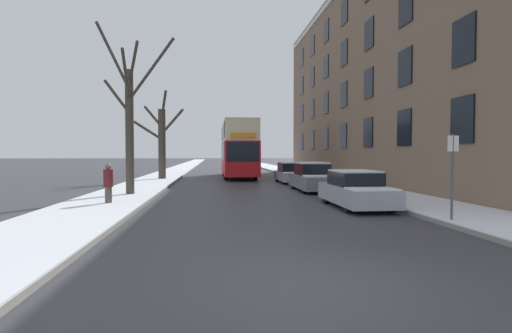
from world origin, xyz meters
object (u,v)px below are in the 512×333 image
(parked_car_1, at_px, (312,178))
(pedestrian_left_sidewalk, at_px, (108,183))
(double_decker_bus, at_px, (238,147))
(bare_tree_left_0, at_px, (130,120))
(street_sign_post, at_px, (452,173))
(bare_tree_left_1, at_px, (162,141))
(parked_car_0, at_px, (356,190))
(parked_car_2, at_px, (291,173))

(parked_car_1, xyz_separation_m, pedestrian_left_sidewalk, (-9.20, -5.52, 0.19))
(double_decker_bus, bearing_deg, bare_tree_left_0, -111.59)
(bare_tree_left_0, bearing_deg, street_sign_post, -38.31)
(bare_tree_left_1, bearing_deg, pedestrian_left_sidewalk, -90.54)
(bare_tree_left_1, bearing_deg, parked_car_1, -44.57)
(double_decker_bus, xyz_separation_m, parked_car_1, (3.24, -12.44, -1.85))
(parked_car_0, distance_m, parked_car_1, 6.57)
(bare_tree_left_0, xyz_separation_m, parked_car_1, (9.06, 2.27, -2.81))
(parked_car_2, relative_size, street_sign_post, 1.74)
(bare_tree_left_1, relative_size, street_sign_post, 2.58)
(parked_car_2, relative_size, pedestrian_left_sidewalk, 2.72)
(parked_car_0, relative_size, pedestrian_left_sidewalk, 2.63)
(parked_car_0, xyz_separation_m, parked_car_1, (0.00, 6.57, 0.06))
(pedestrian_left_sidewalk, height_order, street_sign_post, street_sign_post)
(parked_car_1, distance_m, street_sign_post, 10.59)
(parked_car_2, xyz_separation_m, street_sign_post, (1.33, -16.46, 0.82))
(bare_tree_left_1, xyz_separation_m, parked_car_2, (9.06, -2.95, -2.31))
(bare_tree_left_0, xyz_separation_m, parked_car_2, (9.06, 8.25, -2.87))
(double_decker_bus, bearing_deg, pedestrian_left_sidewalk, -108.37)
(bare_tree_left_1, relative_size, parked_car_2, 1.48)
(bare_tree_left_1, height_order, parked_car_1, bare_tree_left_1)
(bare_tree_left_0, relative_size, street_sign_post, 3.02)
(parked_car_2, distance_m, pedestrian_left_sidewalk, 14.73)
(double_decker_bus, relative_size, parked_car_1, 2.45)
(parked_car_0, bearing_deg, bare_tree_left_1, 120.32)
(bare_tree_left_0, height_order, pedestrian_left_sidewalk, bare_tree_left_0)
(parked_car_0, bearing_deg, parked_car_1, 90.00)
(parked_car_0, relative_size, street_sign_post, 1.68)
(double_decker_bus, height_order, pedestrian_left_sidewalk, double_decker_bus)
(street_sign_post, bearing_deg, bare_tree_left_1, 118.17)
(parked_car_1, bearing_deg, bare_tree_left_1, 135.43)
(bare_tree_left_1, height_order, pedestrian_left_sidewalk, bare_tree_left_1)
(bare_tree_left_1, distance_m, parked_car_2, 9.81)
(parked_car_0, distance_m, parked_car_2, 12.55)
(bare_tree_left_0, relative_size, double_decker_bus, 0.69)
(double_decker_bus, height_order, parked_car_0, double_decker_bus)
(double_decker_bus, height_order, parked_car_1, double_decker_bus)
(double_decker_bus, xyz_separation_m, street_sign_post, (4.56, -22.92, -1.10))
(parked_car_0, bearing_deg, pedestrian_left_sidewalk, 173.46)
(parked_car_2, bearing_deg, bare_tree_left_1, 161.98)
(parked_car_1, bearing_deg, pedestrian_left_sidewalk, -149.04)
(bare_tree_left_1, relative_size, pedestrian_left_sidewalk, 4.01)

